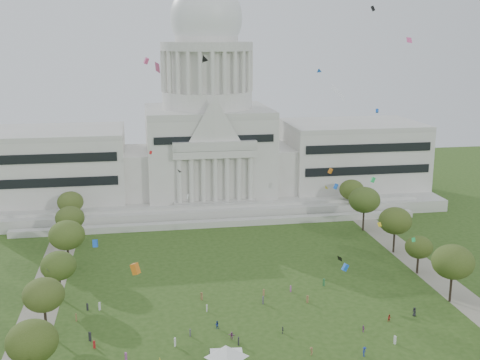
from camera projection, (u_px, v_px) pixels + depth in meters
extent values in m
plane|color=#2D4C17|center=(280.00, 357.00, 114.06)|extent=(400.00, 400.00, 0.00)
cube|color=beige|center=(208.00, 194.00, 223.80)|extent=(160.00, 60.00, 4.00)
cube|color=beige|center=(220.00, 223.00, 192.41)|extent=(130.00, 3.00, 2.00)
cube|color=beige|center=(217.00, 212.00, 199.73)|extent=(140.00, 3.00, 5.00)
cube|color=beige|center=(52.00, 166.00, 210.75)|extent=(50.00, 34.00, 22.00)
cube|color=beige|center=(351.00, 156.00, 228.87)|extent=(50.00, 34.00, 22.00)
cube|color=beige|center=(134.00, 172.00, 214.15)|extent=(12.00, 26.00, 16.00)
cube|color=beige|center=(281.00, 167.00, 223.04)|extent=(12.00, 26.00, 16.00)
cube|color=beige|center=(208.00, 152.00, 219.11)|extent=(44.00, 38.00, 28.00)
cube|color=beige|center=(215.00, 154.00, 199.19)|extent=(28.00, 3.00, 2.40)
cube|color=black|center=(45.00, 171.00, 193.80)|extent=(46.00, 0.40, 11.00)
cube|color=black|center=(369.00, 159.00, 211.92)|extent=(46.00, 0.40, 11.00)
cylinder|color=beige|center=(207.00, 99.00, 214.58)|extent=(32.00, 32.00, 6.00)
cylinder|color=beige|center=(207.00, 71.00, 212.24)|extent=(28.00, 28.00, 14.00)
cylinder|color=beige|center=(207.00, 46.00, 210.26)|extent=(32.40, 32.40, 3.00)
cylinder|color=beige|center=(206.00, 30.00, 208.97)|extent=(22.00, 22.00, 8.00)
ellipsoid|color=white|center=(206.00, 18.00, 208.04)|extent=(25.00, 25.00, 26.20)
cube|color=gray|center=(41.00, 308.00, 134.90)|extent=(8.00, 160.00, 0.04)
cube|color=gray|center=(438.00, 279.00, 150.71)|extent=(8.00, 160.00, 0.04)
ellipsoid|color=#354914|center=(32.00, 341.00, 101.87)|extent=(8.86, 8.86, 7.25)
cylinder|color=black|center=(46.00, 321.00, 122.59)|extent=(0.56, 0.56, 5.47)
ellipsoid|color=#3C4C1A|center=(44.00, 295.00, 121.24)|extent=(8.42, 8.42, 6.89)
cylinder|color=black|center=(451.00, 289.00, 137.32)|extent=(0.56, 0.56, 6.20)
ellipsoid|color=#374B17|center=(453.00, 262.00, 135.79)|extent=(9.55, 9.55, 7.82)
cylinder|color=black|center=(60.00, 288.00, 138.69)|extent=(0.56, 0.56, 5.27)
ellipsoid|color=#324C16|center=(58.00, 266.00, 137.38)|extent=(8.12, 8.12, 6.65)
cylinder|color=black|center=(418.00, 265.00, 153.89)|extent=(0.56, 0.56, 4.56)
ellipsoid|color=#354714|center=(419.00, 247.00, 152.76)|extent=(7.01, 7.01, 5.74)
cylinder|color=black|center=(68.00, 258.00, 156.33)|extent=(0.56, 0.56, 6.03)
ellipsoid|color=#3B521A|center=(67.00, 235.00, 154.84)|extent=(9.29, 9.29, 7.60)
cylinder|color=black|center=(394.00, 242.00, 168.69)|extent=(0.56, 0.56, 5.97)
ellipsoid|color=#364714|center=(395.00, 221.00, 167.22)|extent=(9.19, 9.19, 7.52)
cylinder|color=black|center=(71.00, 237.00, 174.03)|extent=(0.56, 0.56, 5.41)
ellipsoid|color=#394A1A|center=(70.00, 218.00, 172.69)|extent=(8.33, 8.33, 6.81)
cylinder|color=black|center=(363.00, 221.00, 187.75)|extent=(0.56, 0.56, 6.37)
ellipsoid|color=#334B17|center=(364.00, 200.00, 186.17)|extent=(9.82, 9.82, 8.03)
cylinder|color=black|center=(72.00, 219.00, 191.14)|extent=(0.56, 0.56, 5.32)
ellipsoid|color=#40501D|center=(70.00, 202.00, 189.83)|extent=(8.19, 8.19, 6.70)
cylinder|color=black|center=(351.00, 206.00, 205.45)|extent=(0.56, 0.56, 5.47)
ellipsoid|color=#3A4E18|center=(352.00, 190.00, 204.10)|extent=(8.42, 8.42, 6.89)
cylinder|color=#4C4C4C|center=(210.00, 357.00, 111.80)|extent=(0.12, 0.12, 2.49)
cylinder|color=#4C4C4C|center=(239.00, 354.00, 112.72)|extent=(0.12, 0.12, 2.49)
cube|color=white|center=(227.00, 357.00, 109.27)|extent=(6.56, 6.56, 0.20)
pyramid|color=white|center=(227.00, 351.00, 109.02)|extent=(9.18, 9.18, 1.99)
imported|color=#26262B|center=(414.00, 312.00, 130.64)|extent=(0.95, 1.15, 2.01)
imported|color=#B21E1E|center=(389.00, 318.00, 128.14)|extent=(0.88, 0.66, 1.61)
imported|color=olive|center=(311.00, 351.00, 114.61)|extent=(0.72, 1.16, 1.68)
imported|color=#4C4C51|center=(283.00, 330.00, 123.06)|extent=(0.59, 0.95, 1.54)
imported|color=#994C8C|center=(232.00, 336.00, 120.74)|extent=(1.53, 1.08, 1.53)
imported|color=navy|center=(217.00, 325.00, 125.12)|extent=(0.90, 0.64, 1.68)
imported|color=navy|center=(364.00, 352.00, 114.21)|extent=(1.30, 1.36, 1.92)
imported|color=#994C8C|center=(363.00, 329.00, 123.60)|extent=(0.72, 0.98, 1.50)
cube|color=#33723F|center=(324.00, 282.00, 146.39)|extent=(0.58, 0.52, 1.86)
cube|color=#994C8C|center=(126.00, 357.00, 112.17)|extent=(0.49, 0.59, 1.93)
cube|color=silver|center=(100.00, 306.00, 133.48)|extent=(0.50, 0.57, 1.83)
cube|color=olive|center=(202.00, 296.00, 138.64)|extent=(0.50, 0.56, 1.80)
cube|color=#26262B|center=(87.00, 307.00, 133.38)|extent=(0.48, 0.51, 1.65)
cube|color=#26262B|center=(239.00, 341.00, 118.38)|extent=(0.33, 0.47, 1.67)
cube|color=olive|center=(307.00, 299.00, 137.16)|extent=(0.54, 0.45, 1.75)
cube|color=#994C8C|center=(291.00, 289.00, 143.13)|extent=(0.27, 0.41, 1.51)
cube|color=silver|center=(395.00, 340.00, 118.77)|extent=(0.43, 0.53, 1.74)
cube|color=silver|center=(207.00, 308.00, 132.90)|extent=(0.32, 0.45, 1.55)
cube|color=silver|center=(175.00, 342.00, 117.85)|extent=(0.43, 0.55, 1.82)
cube|color=#4C4C51|center=(263.00, 300.00, 136.58)|extent=(0.32, 0.49, 1.84)
cube|color=olive|center=(264.00, 292.00, 140.93)|extent=(0.38, 0.49, 1.62)
cube|color=#4C4C51|center=(190.00, 333.00, 121.85)|extent=(0.27, 0.42, 1.57)
cube|color=#B21E1E|center=(94.00, 345.00, 117.18)|extent=(0.46, 0.33, 1.58)
cube|color=#26262B|center=(90.00, 337.00, 119.92)|extent=(0.58, 0.58, 1.91)
cube|color=olive|center=(76.00, 317.00, 128.39)|extent=(0.32, 0.47, 1.66)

